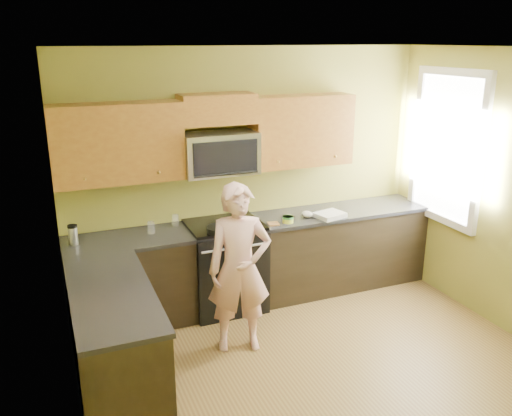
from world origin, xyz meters
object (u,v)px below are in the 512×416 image
stove (225,265)px  microwave (220,173)px  frying_pan (221,232)px  travel_mug (74,244)px  woman (239,269)px  butter_tub (288,222)px

stove → microwave: bearing=90.0°
stove → frying_pan: bearing=-116.2°
stove → microwave: (0.00, 0.12, 0.97)m
travel_mug → stove: bearing=-1.5°
woman → travel_mug: 1.59m
stove → butter_tub: butter_tub is taller
stove → microwave: size_ratio=1.25×
woman → frying_pan: bearing=101.9°
butter_tub → travel_mug: size_ratio=0.61×
frying_pan → travel_mug: size_ratio=2.49×
travel_mug → butter_tub: bearing=-5.1°
microwave → frying_pan: bearing=-108.0°
stove → frying_pan: size_ratio=1.98×
travel_mug → frying_pan: bearing=-11.7°
microwave → frying_pan: size_ratio=1.59×
butter_tub → stove: bearing=166.9°
microwave → travel_mug: size_ratio=3.95×
butter_tub → frying_pan: bearing=-173.3°
frying_pan → travel_mug: 1.39m
microwave → butter_tub: microwave is taller
woman → microwave: bearing=95.1°
frying_pan → microwave: bearing=57.2°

